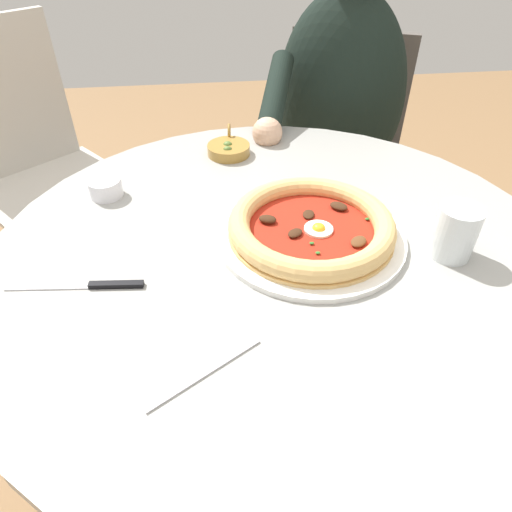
{
  "coord_description": "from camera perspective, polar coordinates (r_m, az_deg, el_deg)",
  "views": [
    {
      "loc": [
        0.11,
        0.59,
        1.2
      ],
      "look_at": [
        0.04,
        0.0,
        0.72
      ],
      "focal_mm": 32.1,
      "sensor_mm": 36.0,
      "label": 1
    }
  ],
  "objects": [
    {
      "name": "cafe_chair_spare_near",
      "position": [
        1.58,
        -25.79,
        11.22
      ],
      "size": [
        0.56,
        0.56,
        0.92
      ],
      "color": "beige",
      "rests_on": "ground"
    },
    {
      "name": "dining_table",
      "position": [
        0.89,
        2.46,
        -8.41
      ],
      "size": [
        0.96,
        0.96,
        0.73
      ],
      "color": "#999993",
      "rests_on": "ground"
    },
    {
      "name": "cafe_chair_diner",
      "position": [
        1.58,
        10.15,
        12.99
      ],
      "size": [
        0.56,
        0.56,
        0.85
      ],
      "color": "#504A45",
      "rests_on": "ground"
    },
    {
      "name": "water_glass",
      "position": [
        0.78,
        23.5,
        2.47
      ],
      "size": [
        0.07,
        0.07,
        0.09
      ],
      "color": "silver",
      "rests_on": "dining_table"
    },
    {
      "name": "olive_pan",
      "position": [
        1.03,
        -3.43,
        13.19
      ],
      "size": [
        0.09,
        0.12,
        0.05
      ],
      "color": "olive",
      "rests_on": "dining_table"
    },
    {
      "name": "ground_plane",
      "position": [
        1.34,
        1.76,
        -24.39
      ],
      "size": [
        6.0,
        6.0,
        0.02
      ],
      "primitive_type": "cube",
      "color": "olive"
    },
    {
      "name": "diner_person",
      "position": [
        1.44,
        9.24,
        10.67
      ],
      "size": [
        0.48,
        0.47,
        1.17
      ],
      "color": "#282833",
      "rests_on": "ground"
    },
    {
      "name": "pizza_on_plate",
      "position": [
        0.77,
        6.87,
        3.51
      ],
      "size": [
        0.32,
        0.32,
        0.05
      ],
      "color": "white",
      "rests_on": "dining_table"
    },
    {
      "name": "ramekin_capers",
      "position": [
        0.92,
        -18.26,
        8.14
      ],
      "size": [
        0.06,
        0.06,
        0.03
      ],
      "color": "white",
      "rests_on": "dining_table"
    },
    {
      "name": "steak_knife",
      "position": [
        0.72,
        -19.4,
        -3.48
      ],
      "size": [
        0.2,
        0.03,
        0.01
      ],
      "color": "silver",
      "rests_on": "dining_table"
    },
    {
      "name": "fork_utensil",
      "position": [
        0.58,
        -6.38,
        -14.24
      ],
      "size": [
        0.15,
        0.1,
        0.0
      ],
      "color": "#BCBCC1",
      "rests_on": "dining_table"
    }
  ]
}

